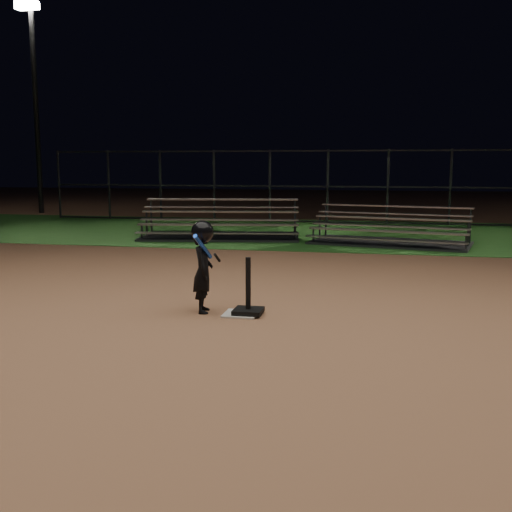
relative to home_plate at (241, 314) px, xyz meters
The scene contains 9 objects.
ground 0.01m from the home_plate, ahead, with size 80.00×80.00×0.00m, color #9D6747.
grass_strip 10.00m from the home_plate, 90.00° to the left, with size 60.00×8.00×0.01m, color #1F4E19.
home_plate is the anchor object (origin of this frame).
batting_tee 0.18m from the home_plate, ahead, with size 0.38×0.38×0.76m.
child_batter 0.85m from the home_plate, behind, with size 0.42×0.64×1.25m.
bleacher_left 8.55m from the home_plate, 106.90° to the left, with size 4.52×2.71×1.04m.
bleacher_right 8.04m from the home_plate, 75.28° to the left, with size 4.18×2.65×0.95m.
backstop_fence 13.06m from the home_plate, 90.00° to the left, with size 20.08×0.08×2.50m.
light_pole_left 19.79m from the home_plate, 128.77° to the left, with size 0.90×0.53×8.30m.
Camera 1 is at (1.80, -7.67, 2.00)m, focal length 42.33 mm.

